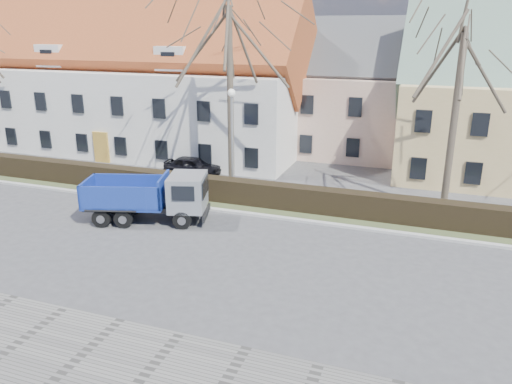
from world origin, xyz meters
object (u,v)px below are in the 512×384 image
at_px(cart_frame, 197,204).
at_px(parked_car_a, 192,166).
at_px(dump_truck, 142,197).
at_px(streetlight, 232,144).

relative_size(cart_frame, parked_car_a, 0.19).
xyz_separation_m(dump_truck, streetlight, (2.83, 4.92, 1.83)).
height_order(streetlight, parked_car_a, streetlight).
bearing_deg(dump_truck, cart_frame, 36.18).
distance_m(cart_frame, parked_car_a, 6.42).
bearing_deg(parked_car_a, cart_frame, -154.47).
distance_m(streetlight, parked_car_a, 5.67).
bearing_deg(cart_frame, parked_car_a, 118.50).
xyz_separation_m(cart_frame, parked_car_a, (-3.06, 5.63, 0.32)).
height_order(cart_frame, parked_car_a, parked_car_a).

